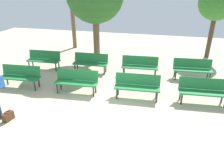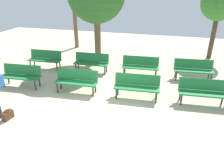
{
  "view_description": "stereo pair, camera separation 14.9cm",
  "coord_description": "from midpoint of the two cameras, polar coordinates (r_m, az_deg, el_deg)",
  "views": [
    {
      "loc": [
        1.68,
        -4.83,
        3.77
      ],
      "look_at": [
        0.0,
        2.18,
        0.55
      ],
      "focal_mm": 32.27,
      "sensor_mm": 36.0,
      "label": 1
    },
    {
      "loc": [
        1.83,
        -4.8,
        3.77
      ],
      "look_at": [
        0.0,
        2.18,
        0.55
      ],
      "focal_mm": 32.27,
      "sensor_mm": 36.0,
      "label": 2
    }
  ],
  "objects": [
    {
      "name": "bench_r1_c0",
      "position": [
        10.33,
        -19.13,
        4.27
      ],
      "size": [
        1.62,
        0.55,
        0.87
      ],
      "rotation": [
        0.0,
        0.0,
        0.04
      ],
      "color": "#1E7238",
      "rests_on": "ground_plane"
    },
    {
      "name": "bench_r1_c1",
      "position": [
        9.43,
        -6.52,
        3.64
      ],
      "size": [
        1.62,
        0.55,
        0.87
      ],
      "rotation": [
        0.0,
        0.0,
        0.05
      ],
      "color": "#1E7238",
      "rests_on": "ground_plane"
    },
    {
      "name": "handbag",
      "position": [
        7.0,
        -27.92,
        -10.41
      ],
      "size": [
        0.23,
        0.35,
        0.29
      ],
      "color": "#4C2D19",
      "rests_on": "ground_plane"
    },
    {
      "name": "tree_1",
      "position": [
        12.12,
        27.33,
        17.57
      ],
      "size": [
        1.86,
        1.86,
        3.89
      ],
      "color": "#4C3A28",
      "rests_on": "ground_plane"
    },
    {
      "name": "bench_r0_c3",
      "position": [
        7.52,
        23.86,
        -3.93
      ],
      "size": [
        1.63,
        0.61,
        0.87
      ],
      "rotation": [
        0.0,
        0.0,
        0.08
      ],
      "color": "#1E7238",
      "rests_on": "ground_plane"
    },
    {
      "name": "tree_2",
      "position": [
        13.25,
        -11.3,
        14.83
      ],
      "size": [
        0.25,
        0.25,
        3.5
      ],
      "color": "brown",
      "rests_on": "ground_plane"
    },
    {
      "name": "bench_r0_c2",
      "position": [
        7.23,
        6.6,
        -2.95
      ],
      "size": [
        1.63,
        0.58,
        0.87
      ],
      "rotation": [
        0.0,
        0.0,
        0.06
      ],
      "color": "#1E7238",
      "rests_on": "ground_plane"
    },
    {
      "name": "bench_r1_c2",
      "position": [
        9.06,
        7.41,
        2.71
      ],
      "size": [
        1.63,
        0.58,
        0.87
      ],
      "rotation": [
        0.0,
        0.0,
        0.07
      ],
      "color": "#1E7238",
      "rests_on": "ground_plane"
    },
    {
      "name": "bench_r0_c1",
      "position": [
        7.67,
        -10.54,
        -1.59
      ],
      "size": [
        1.63,
        0.58,
        0.87
      ],
      "rotation": [
        0.0,
        0.0,
        0.06
      ],
      "color": "#1E7238",
      "rests_on": "ground_plane"
    },
    {
      "name": "bench_r1_c3",
      "position": [
        9.3,
        21.4,
        1.76
      ],
      "size": [
        1.64,
        0.62,
        0.87
      ],
      "rotation": [
        0.0,
        0.0,
        0.09
      ],
      "color": "#1E7238",
      "rests_on": "ground_plane"
    },
    {
      "name": "ground_plane",
      "position": [
        6.36,
        -5.39,
        -12.42
      ],
      "size": [
        24.0,
        24.0,
        0.0
      ],
      "primitive_type": "plane",
      "color": "#BCAD8E"
    },
    {
      "name": "bench_r0_c0",
      "position": [
        8.77,
        -25.0,
        -0.19
      ],
      "size": [
        1.63,
        0.59,
        0.87
      ],
      "rotation": [
        0.0,
        0.0,
        0.07
      ],
      "color": "#1E7238",
      "rests_on": "ground_plane"
    }
  ]
}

